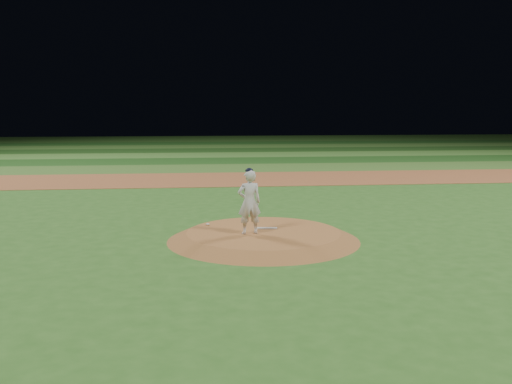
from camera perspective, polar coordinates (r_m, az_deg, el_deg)
The scene contains 12 objects.
ground at distance 16.40m, azimuth 0.75°, elevation -4.83°, with size 120.00×120.00×0.00m, color #2C5D1E.
infield_dirt_band at distance 30.14m, azimuth -2.43°, elevation 1.30°, with size 70.00×6.00×0.02m, color brown.
outfield_stripe_0 at distance 35.60m, azimuth -3.00°, elevation 2.40°, with size 70.00×5.00×0.02m, color #3A6525.
outfield_stripe_1 at distance 40.57m, azimuth -3.39°, elevation 3.14°, with size 70.00×5.00×0.02m, color #1B4716.
outfield_stripe_2 at distance 45.54m, azimuth -3.69°, elevation 3.72°, with size 70.00×5.00×0.02m, color #3E762B.
outfield_stripe_3 at distance 50.52m, azimuth -3.94°, elevation 4.19°, with size 70.00×5.00×0.02m, color #1B4215.
outfield_stripe_4 at distance 55.51m, azimuth -4.14°, elevation 4.57°, with size 70.00×5.00×0.02m, color #386826.
outfield_stripe_5 at distance 60.49m, azimuth -4.30°, elevation 4.89°, with size 70.00×5.00×0.02m, color #1D4E19.
pitchers_mound at distance 16.37m, azimuth 0.75°, elevation -4.41°, with size 5.50×5.50×0.25m, color #945C2E.
pitching_rubber at distance 16.73m, azimuth 1.04°, elevation -3.63°, with size 0.63×0.16×0.03m, color beige.
rosin_bag at distance 17.27m, azimuth -4.85°, elevation -3.23°, with size 0.11×0.11×0.06m, color silver.
pitcher_on_mound at distance 15.90m, azimuth -0.68°, elevation -0.97°, with size 0.71×0.52×1.86m.
Camera 1 is at (-1.91, -15.85, 3.78)m, focal length 40.00 mm.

